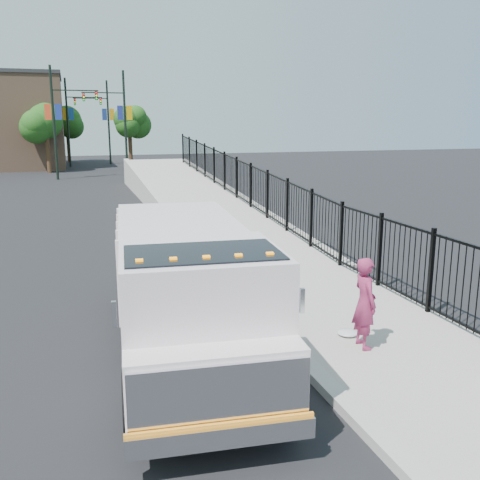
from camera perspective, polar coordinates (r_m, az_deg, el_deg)
name	(u,v)px	position (r m, az deg, el deg)	size (l,w,h in m)	color
ground	(275,336)	(10.74, 3.71, -10.21)	(120.00, 120.00, 0.00)	black
sidewalk	(420,363)	(9.99, 18.66, -12.34)	(3.55, 12.00, 0.12)	#9E998E
curb	(319,378)	(9.05, 8.44, -14.34)	(0.30, 12.00, 0.16)	#ADAAA3
ramp	(197,208)	(26.20, -4.64, 3.39)	(3.95, 24.00, 1.70)	#9E998E
iron_fence	(251,200)	(22.64, 1.14, 4.29)	(0.10, 28.00, 1.80)	black
truck	(186,282)	(9.46, -5.74, -4.53)	(2.94, 7.36, 2.46)	black
worker	(365,303)	(9.93, 13.17, -6.55)	(0.61, 0.40, 1.68)	#902850
debris	(348,333)	(10.65, 11.41, -9.65)	(0.41, 0.41, 0.10)	silver
light_pole_0	(58,118)	(41.15, -18.84, 12.20)	(3.77, 0.22, 8.00)	black
light_pole_1	(121,118)	(44.05, -12.57, 12.54)	(3.78, 0.22, 8.00)	black
light_pole_2	(71,119)	(52.65, -17.59, 12.22)	(3.78, 0.22, 8.00)	black
light_pole_3	(105,119)	(54.93, -14.18, 12.41)	(3.77, 0.22, 8.00)	black
tree_0	(46,124)	(46.78, -19.98, 11.59)	(2.91, 2.91, 5.46)	#382314
tree_1	(129,124)	(49.44, -11.72, 12.03)	(2.24, 2.24, 5.12)	#382314
tree_2	(67,123)	(58.69, -17.98, 11.78)	(2.99, 2.99, 5.50)	#382314
building	(5,123)	(53.49, -23.81, 11.35)	(10.00, 10.00, 8.00)	#8C664C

